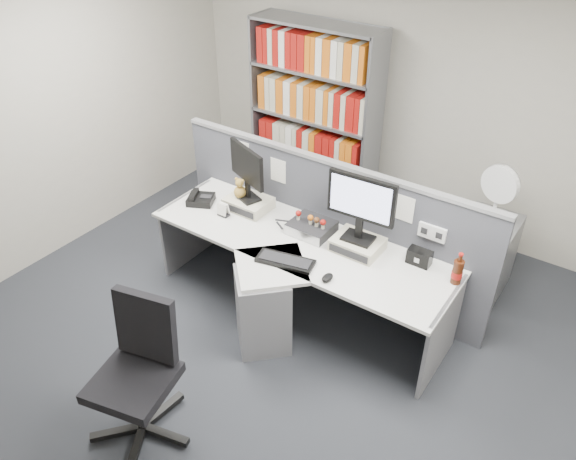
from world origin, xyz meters
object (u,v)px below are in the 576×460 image
Objects in this scene: desktop_pc at (311,227)px; speaker at (419,257)px; keyboard at (285,261)px; desk_phone at (200,199)px; desk_calendar at (223,210)px; office_chair at (139,368)px; cola_bottle at (457,272)px; filing_cabinet at (483,256)px; mouse at (327,278)px; desk_fan at (499,188)px; shelving_unit at (314,121)px; monitor_right at (361,203)px; desk at (284,280)px; monitor_left at (247,169)px.

speaker is at bearing 6.94° from desktop_pc.
desk_phone is (-1.14, 0.29, 0.02)m from keyboard.
desk_calendar is (0.31, -0.05, 0.02)m from desk_phone.
keyboard is 1.64× the size of desk_phone.
desk_calendar is 0.12× the size of office_chair.
office_chair is at bearing -128.31° from cola_bottle.
cola_bottle is at bearing -87.52° from filing_cabinet.
mouse is 1.69m from desk_fan.
desk_phone is (-1.08, -0.17, -0.01)m from desktop_pc.
shelving_unit reaches higher than desk_fan.
speaker is 0.09× the size of shelving_unit.
filing_cabinet is at bearing 63.07° from mouse.
monitor_right is 0.62m from mouse.
monitor_right is at bearing 40.75° from desk.
desk is 0.54m from mouse.
speaker is 0.69× the size of cola_bottle.
desk_fan is (0.75, 1.02, -0.10)m from monitor_right.
desk_calendar is at bearing 110.05° from office_chair.
mouse is 2.36m from shelving_unit.
monitor_left is at bearing -151.29° from desk_fan.
monitor_left is 0.48× the size of office_chair.
speaker is at bearing 169.33° from cola_bottle.
desk_fan is (2.27, 1.19, 0.29)m from desk_phone.
desktop_pc is 1.31× the size of cola_bottle.
shelving_unit is (-1.35, 1.93, 0.23)m from mouse.
desktop_pc reaches higher than keyboard.
speaker is 0.33m from cola_bottle.
monitor_right reaches higher than filing_cabinet.
speaker is at bearing -106.93° from desk_fan.
shelving_unit reaches higher than monitor_right.
office_chair reaches higher than desk.
mouse is 0.11× the size of office_chair.
shelving_unit is at bearing 94.77° from desk_calendar.
desktop_pc is 1.79m from office_chair.
monitor_left reaches higher than office_chair.
mouse is (1.10, -0.46, -0.37)m from monitor_left.
monitor_right is at bearing -167.12° from speaker.
monitor_left is at bearing 157.23° from mouse.
filing_cabinet is 0.67× the size of office_chair.
desktop_pc is (0.01, 0.38, 0.31)m from desk.
filing_cabinet is at bearing 92.48° from cola_bottle.
monitor_right reaches higher than speaker.
desk_phone is at bearing -152.39° from desk_fan.
cola_bottle is (1.17, 0.51, 0.08)m from keyboard.
cola_bottle is 0.13× the size of shelving_unit.
desk_fan is (2.10, -0.45, 0.07)m from shelving_unit.
filing_cabinet is at bearing -12.07° from shelving_unit.
speaker is at bearing 28.09° from desk.
desk_fan is at bearing 92.48° from cola_bottle.
monitor_right is at bearing -176.43° from cola_bottle.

